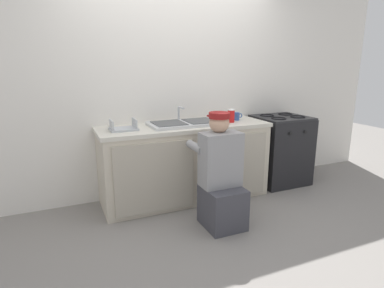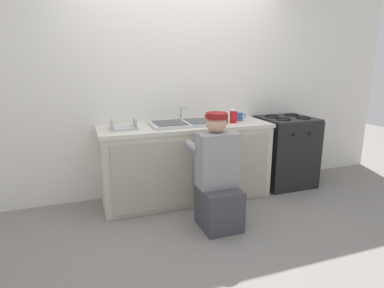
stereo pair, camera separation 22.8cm
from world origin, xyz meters
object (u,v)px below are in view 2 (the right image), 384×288
spice_bottle_pepper (226,119)px  stove_range (285,151)px  sink_double_basin (186,123)px  plumber_person (218,181)px  coffee_mug (239,117)px  dish_rack_tray (124,127)px  soda_cup_red (233,116)px

spice_bottle_pepper → stove_range: bearing=4.5°
sink_double_basin → plumber_person: (0.07, -0.73, -0.43)m
plumber_person → coffee_mug: 1.08m
coffee_mug → dish_rack_tray: size_ratio=0.45×
spice_bottle_pepper → dish_rack_tray: bearing=177.2°
coffee_mug → stove_range: bearing=-2.9°
stove_range → spice_bottle_pepper: size_ratio=8.54×
soda_cup_red → dish_rack_tray: soda_cup_red is taller
dish_rack_tray → spice_bottle_pepper: bearing=-2.8°
sink_double_basin → spice_bottle_pepper: (0.46, -0.07, 0.03)m
stove_range → coffee_mug: 0.82m
sink_double_basin → coffee_mug: 0.69m
spice_bottle_pepper → soda_cup_red: bearing=2.6°
sink_double_basin → stove_range: sink_double_basin is taller
sink_double_basin → soda_cup_red: 0.56m
stove_range → soda_cup_red: 0.94m
dish_rack_tray → spice_bottle_pepper: dish_rack_tray is taller
plumber_person → sink_double_basin: bearing=95.6°
plumber_person → dish_rack_tray: plumber_person is taller
coffee_mug → plumber_person: bearing=-128.7°
soda_cup_red → stove_range: bearing=4.7°
plumber_person → soda_cup_red: plumber_person is taller
stove_range → dish_rack_tray: dish_rack_tray is taller
plumber_person → spice_bottle_pepper: (0.39, 0.66, 0.47)m
sink_double_basin → soda_cup_red: (0.55, -0.07, 0.06)m
stove_range → spice_bottle_pepper: (-0.88, -0.07, 0.48)m
stove_range → dish_rack_tray: size_ratio=3.20×
sink_double_basin → plumber_person: bearing=-84.4°
plumber_person → coffee_mug: size_ratio=8.76×
soda_cup_red → spice_bottle_pepper: (-0.09, -0.00, -0.02)m
dish_rack_tray → plumber_person: bearing=-43.2°
stove_range → sink_double_basin: bearing=179.9°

